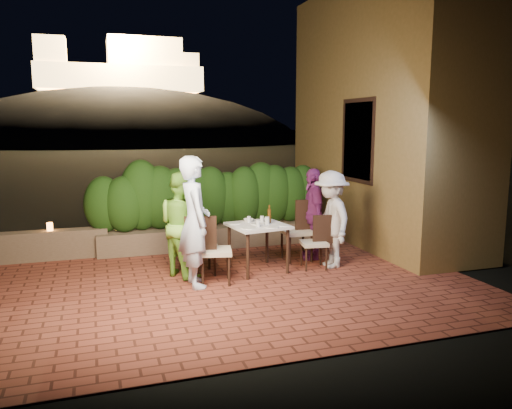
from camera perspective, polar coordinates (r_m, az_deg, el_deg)
name	(u,v)px	position (r m, az deg, el deg)	size (l,w,h in m)	color
ground	(235,285)	(7.36, -2.41, -9.21)	(400.00, 400.00, 0.00)	black
terrace_floor	(226,279)	(7.84, -3.41, -8.49)	(7.00, 6.00, 0.15)	brown
building_wall	(382,114)	(10.31, 14.21, 9.99)	(1.60, 5.00, 5.00)	olive
window_pane	(359,141)	(9.49, 11.69, 7.15)	(0.08, 1.00, 1.40)	black
window_frame	(359,141)	(9.48, 11.64, 7.15)	(0.06, 1.15, 1.55)	black
planter	(212,236)	(9.50, -5.03, -3.65)	(4.20, 0.55, 0.40)	brown
hedge	(212,197)	(9.37, -5.09, 0.83)	(4.00, 0.70, 1.10)	#1A3D10
parapet	(41,246)	(9.31, -23.38, -4.34)	(2.20, 0.30, 0.50)	brown
hill	(125,174)	(67.14, -14.77, 3.44)	(52.00, 40.00, 22.00)	black
fortress	(120,58)	(67.35, -15.29, 15.81)	(26.00, 8.00, 8.00)	#FFCC7A
dining_table	(258,248)	(7.90, 0.23, -4.95)	(0.83, 0.83, 0.75)	white
plate_nw	(248,228)	(7.52, -0.91, -2.70)	(0.22, 0.22, 0.01)	white
plate_sw	(234,223)	(7.89, -2.57, -2.13)	(0.24, 0.24, 0.01)	white
plate_ne	(282,225)	(7.74, 3.00, -2.37)	(0.20, 0.20, 0.01)	white
plate_se	(267,220)	(8.14, 1.25, -1.79)	(0.20, 0.20, 0.01)	white
plate_centre	(257,224)	(7.83, 0.16, -2.22)	(0.21, 0.21, 0.01)	white
plate_front	(271,227)	(7.60, 1.76, -2.57)	(0.23, 0.23, 0.01)	white
glass_nw	(258,224)	(7.60, 0.24, -2.19)	(0.06, 0.06, 0.11)	silver
glass_sw	(249,219)	(7.96, -0.82, -1.71)	(0.06, 0.06, 0.10)	silver
glass_ne	(267,221)	(7.80, 1.27, -1.86)	(0.07, 0.07, 0.12)	silver
glass_se	(262,219)	(7.96, 0.69, -1.69)	(0.06, 0.06, 0.11)	silver
beer_bottle	(269,214)	(7.92, 1.53, -1.08)	(0.06, 0.06, 0.29)	#502D0D
bowl	(249,220)	(8.06, -0.86, -1.79)	(0.17, 0.17, 0.04)	white
chair_left_front	(215,250)	(7.30, -4.66, -5.17)	(0.46, 0.46, 1.00)	black
chair_left_back	(200,242)	(7.76, -6.45, -4.32)	(0.46, 0.46, 1.00)	black
chair_right_front	(314,242)	(8.07, 6.64, -4.27)	(0.40, 0.40, 0.87)	black
chair_right_back	(297,230)	(8.52, 4.68, -2.95)	(0.48, 0.48, 1.04)	black
diner_blue	(195,222)	(7.12, -7.04, -1.97)	(0.68, 0.45, 1.87)	#C3DAFB
diner_green	(182,224)	(7.66, -8.48, -2.24)	(0.78, 0.61, 1.60)	#85D342
diner_white	(331,219)	(8.13, 8.56, -1.69)	(1.01, 0.58, 1.57)	silver
diner_purple	(313,214)	(8.62, 6.52, -1.04)	(0.92, 0.38, 1.57)	#7A286F
parapet_lamp	(50,227)	(9.23, -22.50, -2.36)	(0.10, 0.10, 0.14)	orange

